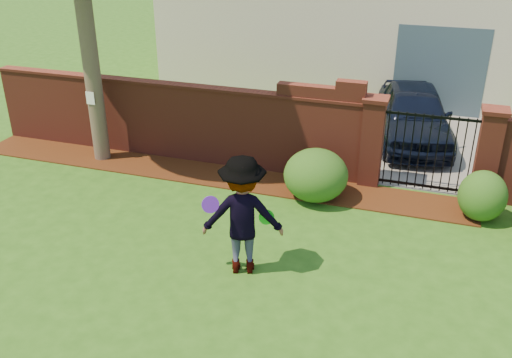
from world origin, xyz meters
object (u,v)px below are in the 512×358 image
(car, at_px, (415,118))
(man, at_px, (242,217))
(frisbee_green, at_px, (267,217))
(frisbee_purple, at_px, (210,205))

(car, bearing_deg, man, -119.46)
(man, distance_m, frisbee_green, 0.37)
(frisbee_purple, distance_m, frisbee_green, 0.92)
(car, distance_m, frisbee_purple, 7.15)
(frisbee_purple, bearing_deg, man, 46.22)
(car, relative_size, frisbee_green, 16.78)
(car, distance_m, frisbee_green, 6.45)
(man, height_order, frisbee_purple, man)
(car, xyz_separation_m, frisbee_green, (-1.79, -6.19, 0.29))
(man, bearing_deg, frisbee_purple, 29.62)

